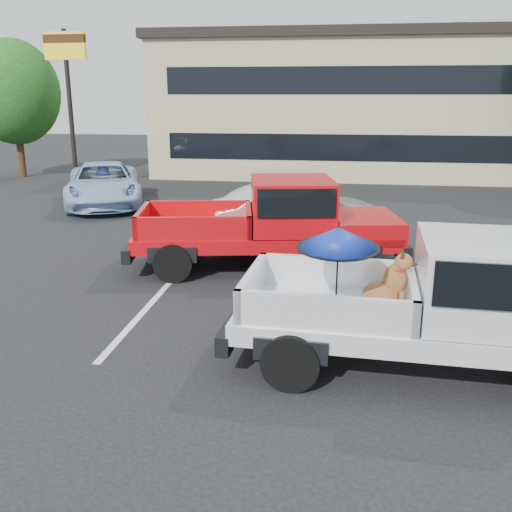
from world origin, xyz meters
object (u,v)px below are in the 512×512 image
object	(u,v)px
motel_sign	(67,67)
blue_suv	(104,184)
tree_back	(455,79)
silver_pickup	(463,299)
red_pickup	(284,220)
tree_left	(14,92)
silver_sedan	(299,215)

from	to	relation	value
motel_sign	blue_suv	bearing A→B (deg)	-51.61
tree_back	silver_pickup	xyz separation A→B (m)	(-4.02, -24.00, -3.36)
silver_pickup	red_pickup	size ratio (longest dim) A/B	0.95
silver_pickup	red_pickup	distance (m)	5.37
tree_left	red_pickup	size ratio (longest dim) A/B	0.98
motel_sign	blue_suv	xyz separation A→B (m)	(2.43, -3.07, -3.94)
motel_sign	tree_left	xyz separation A→B (m)	(-4.00, 3.00, -0.92)
silver_sedan	tree_left	bearing A→B (deg)	28.63
motel_sign	blue_suv	size ratio (longest dim) A/B	1.17
tree_back	silver_pickup	distance (m)	24.56
blue_suv	motel_sign	bearing A→B (deg)	106.56
tree_back	red_pickup	size ratio (longest dim) A/B	1.16
motel_sign	silver_pickup	xyz separation A→B (m)	(11.98, -14.00, -3.60)
silver_sedan	blue_suv	world-z (taller)	silver_sedan
motel_sign	tree_left	size ratio (longest dim) A/B	1.00
silver_sedan	blue_suv	size ratio (longest dim) A/B	0.89
tree_left	blue_suv	world-z (taller)	tree_left
red_pickup	silver_sedan	world-z (taller)	red_pickup
silver_sedan	blue_suv	distance (m)	8.16
silver_pickup	blue_suv	distance (m)	14.52
red_pickup	blue_suv	distance (m)	9.27
silver_sedan	tree_back	bearing A→B (deg)	-44.39
tree_left	blue_suv	distance (m)	9.34
motel_sign	tree_left	bearing A→B (deg)	143.13
tree_left	silver_pickup	xyz separation A→B (m)	(15.98, -17.00, -2.68)
motel_sign	blue_suv	world-z (taller)	motel_sign
tree_left	red_pickup	xyz separation A→B (m)	(13.16, -12.43, -2.67)
silver_pickup	red_pickup	xyz separation A→B (m)	(-2.82, 4.57, 0.01)
red_pickup	silver_sedan	size ratio (longest dim) A/B	1.34
red_pickup	tree_left	bearing A→B (deg)	126.73
tree_left	tree_back	distance (m)	21.20
tree_left	blue_suv	xyz separation A→B (m)	(6.43, -6.07, -3.02)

